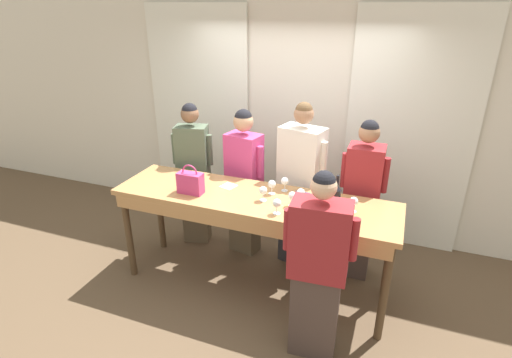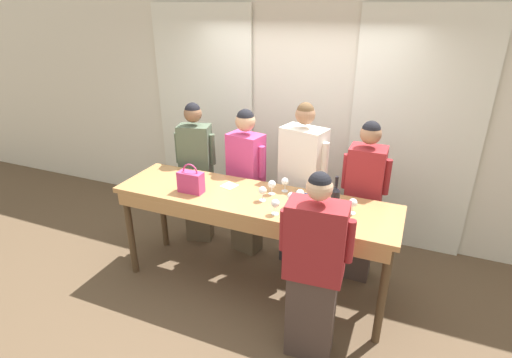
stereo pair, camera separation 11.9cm
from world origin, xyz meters
The scene contains 21 objects.
ground_plane centered at (0.00, 0.00, 0.00)m, with size 18.00×18.00×0.00m, color brown.
wall_back centered at (0.00, 1.46, 1.40)m, with size 12.00×0.06×2.80m.
curtain_panel_left centered at (-1.29, 1.40, 1.34)m, with size 1.35×0.03×2.69m.
curtain_panel_right centered at (1.29, 1.40, 1.34)m, with size 1.35×0.03×2.69m.
tasting_bar centered at (0.00, -0.03, 0.91)m, with size 2.69×0.72×1.02m.
wine_bottle centered at (0.76, 0.01, 1.13)m, with size 0.08×0.08×0.33m.
handbag centered at (-0.58, -0.13, 1.13)m, with size 0.24×0.11×0.29m.
wine_glass_front_left centered at (0.11, -0.04, 1.11)m, with size 0.08×0.08×0.14m.
wine_glass_front_mid centered at (0.39, -0.05, 1.11)m, with size 0.08×0.08×0.14m.
wine_glass_front_right centered at (0.91, 0.03, 1.11)m, with size 0.08×0.08×0.14m.
wine_glass_center_left centered at (0.24, 0.23, 1.11)m, with size 0.08×0.08×0.14m.
wine_glass_center_mid centered at (0.44, 0.03, 1.11)m, with size 0.08×0.08×0.14m.
wine_glass_center_right centered at (0.31, -0.24, 1.11)m, with size 0.08×0.08×0.14m.
wine_glass_back_left centered at (0.14, 0.12, 1.11)m, with size 0.08×0.08×0.14m.
napkin centered at (-0.31, 0.13, 1.02)m, with size 0.16×0.16×0.00m.
pen centered at (0.41, 0.25, 1.02)m, with size 0.14×0.01×0.01m.
guest_olive_jacket centered at (-0.96, 0.58, 0.88)m, with size 0.46×0.31×1.70m.
guest_pink_top centered at (-0.33, 0.58, 0.88)m, with size 0.48×0.31×1.68m.
guest_cream_sweater centered at (0.30, 0.58, 0.92)m, with size 0.55×0.36×1.81m.
guest_striped_shirt centered at (0.93, 0.58, 0.87)m, with size 0.45×0.27×1.70m.
host_pouring centered at (0.76, -0.61, 0.82)m, with size 0.55×0.28×1.63m.
Camera 1 is at (1.21, -3.12, 2.67)m, focal length 28.00 mm.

